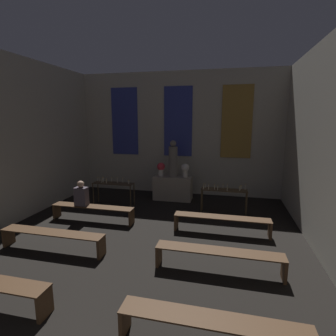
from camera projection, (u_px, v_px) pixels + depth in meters
wall_back at (178, 133)px, 10.21m from camera, size 8.05×0.16×4.71m
altar at (173, 188)px, 9.65m from camera, size 1.39×0.61×0.87m
statue at (173, 160)px, 9.45m from camera, size 0.32×0.32×1.32m
flower_vase_left at (161, 168)px, 9.61m from camera, size 0.29×0.29×0.49m
flower_vase_right at (185, 169)px, 9.41m from camera, size 0.29×0.29×0.49m
candle_rack_left at (113, 186)px, 8.98m from camera, size 1.42×0.41×0.97m
candle_rack_right at (224, 193)px, 8.15m from camera, size 1.42×0.41×0.96m
pew_second_right at (212, 326)px, 3.35m from camera, size 2.46×0.36×0.45m
pew_third_left at (52, 236)px, 5.90m from camera, size 2.46×0.36×0.45m
pew_third_right at (218, 255)px, 5.07m from camera, size 2.46×0.36×0.45m
pew_back_left at (93, 210)px, 7.62m from camera, size 2.46×0.36×0.45m
pew_back_right at (221, 221)px, 6.80m from camera, size 2.46×0.36×0.45m
person_seated at (81, 195)px, 7.62m from camera, size 0.36×0.24×0.74m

